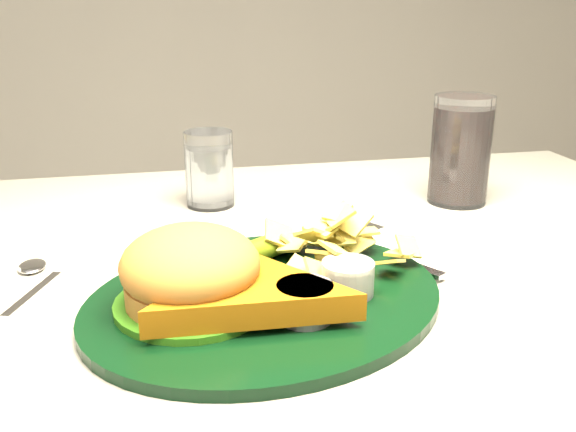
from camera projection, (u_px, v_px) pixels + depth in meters
name	position (u px, v px, depth m)	size (l,w,h in m)	color
dinner_plate	(266.00, 266.00, 0.59)	(0.35, 0.29, 0.08)	black
water_glass	(209.00, 169.00, 0.86)	(0.06, 0.06, 0.10)	silver
cola_glass	(461.00, 150.00, 0.87)	(0.08, 0.08, 0.15)	black
fork_napkin	(383.00, 252.00, 0.70)	(0.14, 0.19, 0.01)	silver
spoon	(33.00, 291.00, 0.61)	(0.04, 0.13, 0.01)	silver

